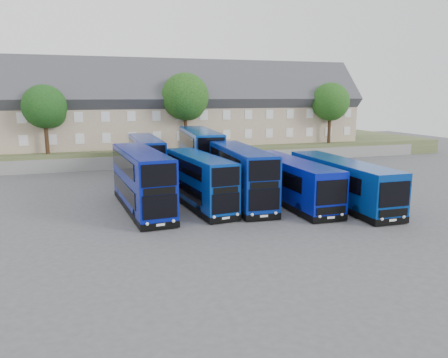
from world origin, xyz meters
TOP-DOWN VIEW (x-y plane):
  - ground at (0.00, 0.00)m, footprint 120.00×120.00m
  - retaining_wall at (0.00, 24.00)m, footprint 70.00×0.40m
  - earth_bank at (0.00, 34.00)m, footprint 80.00×20.00m
  - terrace_row at (0.00, 30.00)m, footprint 54.00×10.40m
  - dd_front_left at (-6.29, 4.78)m, footprint 3.29×11.36m
  - dd_front_mid at (-1.93, 4.35)m, footprint 3.18×10.19m
  - dd_front_right at (1.46, 4.52)m, footprint 3.21×11.20m
  - dd_rear_left at (-4.29, 16.22)m, footprint 2.71×10.88m
  - dd_rear_right at (1.41, 16.55)m, footprint 3.96×12.49m
  - coach_east_a at (5.30, 3.53)m, footprint 2.73×12.61m
  - coach_east_b at (8.90, 1.74)m, footprint 2.87×12.69m
  - tree_west at (-13.85, 25.10)m, footprint 4.80×4.80m
  - tree_mid at (2.15, 25.60)m, footprint 5.76×5.76m
  - tree_east at (22.15, 25.10)m, footprint 5.12×5.12m
  - tree_far at (28.15, 32.10)m, footprint 5.44×5.44m

SIDE VIEW (x-z plane):
  - ground at x=0.00m, z-range 0.00..0.00m
  - retaining_wall at x=0.00m, z-range 0.00..1.50m
  - earth_bank at x=0.00m, z-range 0.00..2.00m
  - coach_east_a at x=5.30m, z-range -0.03..3.41m
  - coach_east_b at x=8.90m, z-range -0.03..3.42m
  - dd_front_mid at x=-1.93m, z-range -0.04..3.95m
  - dd_rear_left at x=-4.29m, z-range -0.04..4.26m
  - dd_front_right at x=1.46m, z-range -0.04..4.36m
  - dd_front_left at x=-6.29m, z-range -0.04..4.42m
  - dd_rear_right at x=1.41m, z-range -0.04..4.85m
  - terrace_row at x=0.00m, z-range 1.00..12.20m
  - tree_west at x=-13.85m, z-range 3.23..10.88m
  - tree_east at x=22.15m, z-range 3.31..11.47m
  - tree_far at x=28.15m, z-range 3.39..12.06m
  - tree_mid at x=2.15m, z-range 3.48..12.66m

